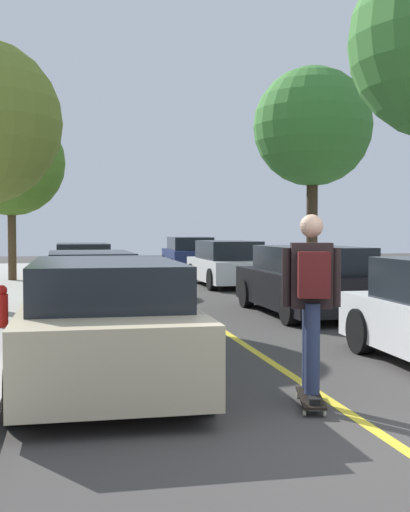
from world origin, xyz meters
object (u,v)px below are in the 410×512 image
object	(u,v)px
parked_car_right_far	(228,264)
parked_car_right_farthest	(189,255)
fire_hydrant	(2,306)
skateboarder	(312,293)
street_tree_right_near	(313,127)
parked_car_right_near	(308,281)
parked_car_left_nearest	(105,320)
parked_car_left_far	(83,266)
street_tree_left_near	(11,163)
parked_car_left_near	(90,285)
skateboard	(310,398)

from	to	relation	value
parked_car_right_far	parked_car_right_farthest	xyz separation A→B (m)	(-0.00, 6.74, 0.03)
fire_hydrant	skateboarder	size ratio (longest dim) A/B	0.39
street_tree_right_near	fire_hydrant	xyz separation A→B (m)	(-8.11, -7.08, -4.26)
parked_car_right_near	parked_car_left_nearest	bearing A→B (deg)	-130.77
fire_hydrant	parked_car_left_far	bearing A→B (deg)	80.22
street_tree_right_near	parked_car_left_nearest	bearing A→B (deg)	-121.73
street_tree_left_near	street_tree_right_near	bearing A→B (deg)	-21.71
parked_car_left_far	street_tree_right_near	distance (m)	7.94
parked_car_left_near	parked_car_right_far	bearing A→B (deg)	56.49
parked_car_right_farthest	street_tree_left_near	xyz separation A→B (m)	(-6.61, -4.72, 3.17)
fire_hydrant	skateboarder	xyz separation A→B (m)	(3.43, -5.25, 0.65)
parked_car_right_farthest	parked_car_left_near	bearing A→B (deg)	-108.24
street_tree_right_near	parked_car_left_far	bearing A→B (deg)	166.25
parked_car_right_far	street_tree_left_near	world-z (taller)	street_tree_left_near
fire_hydrant	parked_car_left_nearest	bearing A→B (deg)	-67.46
parked_car_left_far	parked_car_right_near	xyz separation A→B (m)	(4.43, -7.18, 0.04)
parked_car_right_far	parked_car_right_near	bearing A→B (deg)	-90.00
parked_car_right_far	parked_car_right_farthest	size ratio (longest dim) A/B	0.95
skateboarder	parked_car_left_near	bearing A→B (deg)	105.11
parked_car_right_far	skateboard	world-z (taller)	parked_car_right_far
parked_car_left_nearest	street_tree_right_near	distance (m)	13.21
parked_car_right_far	parked_car_right_farthest	distance (m)	6.74
parked_car_right_farthest	fire_hydrant	world-z (taller)	parked_car_right_farthest
parked_car_right_far	street_tree_right_near	xyz separation A→B (m)	(2.19, -1.48, 4.06)
parked_car_left_nearest	parked_car_right_farthest	world-z (taller)	parked_car_right_farthest
parked_car_left_nearest	skateboard	size ratio (longest dim) A/B	5.32
street_tree_right_near	skateboarder	world-z (taller)	street_tree_right_near
parked_car_right_farthest	skateboarder	bearing A→B (deg)	-96.92
parked_car_left_nearest	fire_hydrant	bearing A→B (deg)	112.54
skateboarder	street_tree_left_near	bearing A→B (deg)	104.56
parked_car_left_nearest	parked_car_left_near	bearing A→B (deg)	89.99
parked_car_left_nearest	parked_car_left_far	distance (m)	12.31
parked_car_left_near	parked_car_left_far	distance (m)	6.82
parked_car_left_far	fire_hydrant	size ratio (longest dim) A/B	5.83
parked_car_right_near	street_tree_left_near	distance (m)	11.66
parked_car_left_nearest	parked_car_left_far	xyz separation A→B (m)	(-0.00, 12.31, -0.04)
street_tree_left_near	skateboarder	distance (m)	16.59
parked_car_right_near	fire_hydrant	xyz separation A→B (m)	(-5.93, -1.52, -0.21)
parked_car_left_near	fire_hydrant	bearing A→B (deg)	-128.57
parked_car_left_far	parked_car_right_far	distance (m)	4.43
parked_car_right_farthest	street_tree_left_near	size ratio (longest dim) A/B	0.81
parked_car_left_near	parked_car_left_nearest	bearing A→B (deg)	-90.01
skateboard	parked_car_left_far	bearing A→B (deg)	97.92
parked_car_left_near	street_tree_left_near	size ratio (longest dim) A/B	0.80
parked_car_left_nearest	street_tree_right_near	world-z (taller)	street_tree_right_near
parked_car_left_near	parked_car_right_far	distance (m)	8.01
parked_car_left_nearest	parked_car_right_near	xyz separation A→B (m)	(4.43, 5.13, -0.00)
parked_car_right_near	street_tree_right_near	bearing A→B (deg)	68.54
parked_car_left_nearest	skateboarder	xyz separation A→B (m)	(1.93, -1.64, 0.43)
parked_car_left_far	skateboard	world-z (taller)	parked_car_left_far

